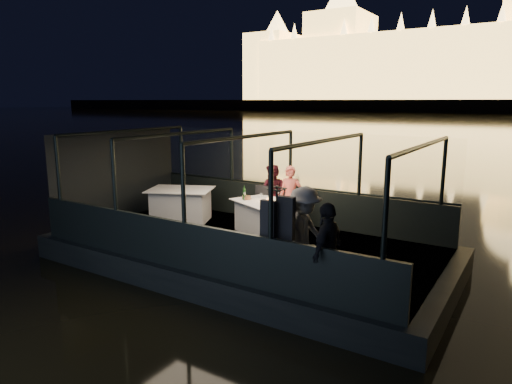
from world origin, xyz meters
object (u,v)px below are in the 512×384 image
Objects in this scene: passenger_dark at (327,246)px; dining_table_aft at (181,206)px; chair_port_left at (259,209)px; coat_stand at (276,234)px; wine_bottle at (244,193)px; chair_port_right at (286,212)px; person_woman_coral at (290,198)px; person_man_maroon at (273,195)px; dining_table_central at (264,217)px; passenger_stripe at (303,232)px.

dining_table_aft is at bearing -114.22° from passenger_dark.
chair_port_left is 3.73m from coat_stand.
wine_bottle reaches higher than chair_port_left.
passenger_dark is (0.90, 0.01, -0.05)m from coat_stand.
chair_port_left is at bearing -170.87° from chair_port_right.
dining_table_aft is 1.04× the size of person_woman_coral.
dining_table_aft is 0.93× the size of coat_stand.
wine_bottle is (1.91, 0.09, 0.53)m from dining_table_aft.
person_man_maroon is 4.45m from passenger_dark.
dining_table_central is 2.40m from dining_table_aft.
person_man_maroon is at bearing -138.43° from passenger_dark.
dining_table_aft is at bearing -159.35° from chair_port_left.
dining_table_central is at bearing 125.20° from coat_stand.
coat_stand reaches higher than passenger_dark.
passenger_stripe is at bearing 61.58° from coat_stand.
dining_table_aft is at bearing -179.18° from person_woman_coral.
passenger_stripe is at bearing -51.92° from chair_port_right.
passenger_dark is (0.64, -0.46, 0.00)m from passenger_stripe.
person_man_maroon is (-0.25, 0.84, 0.36)m from dining_table_central.
wine_bottle is at bearing 2.60° from dining_table_aft.
passenger_stripe is 3.19m from wine_bottle.
dining_table_central is 1.66× the size of chair_port_right.
wine_bottle is (-0.49, -0.09, 0.53)m from dining_table_central.
passenger_dark is (2.37, -3.02, 0.40)m from chair_port_right.
dining_table_aft is 0.96× the size of passenger_stripe.
passenger_dark is at bearing -43.77° from person_man_maroon.
person_woman_coral is (0.71, 0.29, 0.30)m from chair_port_left.
coat_stand is 0.90m from passenger_dark.
dining_table_aft is at bearing 150.68° from coat_stand.
dining_table_central is 0.85× the size of coat_stand.
person_woman_coral is (2.68, 0.92, 0.36)m from dining_table_aft.
wine_bottle is at bearing -150.89° from person_woman_coral.
dining_table_central is at bearing -43.73° from chair_port_left.
coat_stand reaches higher than chair_port_right.
chair_port_right is 0.71m from person_man_maroon.
wine_bottle is at bearing 133.00° from coat_stand.
chair_port_right is 2.63× the size of wine_bottle.
passenger_stripe is 4.94× the size of wine_bottle.
person_man_maroon is (-0.55, 0.33, 0.30)m from chair_port_right.
chair_port_right is 3.12m from passenger_stripe.
dining_table_central is 2.92m from passenger_stripe.
dining_table_central is at bearing 10.66° from wine_bottle.
passenger_stripe reaches higher than passenger_dark.
passenger_stripe is (1.75, -2.79, 0.10)m from person_woman_coral.
person_woman_coral is at bearing 19.02° from dining_table_aft.
dining_table_aft is 4.83m from passenger_stripe.
person_woman_coral is at bearing 42.71° from passenger_stripe.
chair_port_left is 0.52m from person_man_maroon.
chair_port_left is at bearing -109.17° from person_man_maroon.
person_woman_coral reaches higher than person_man_maroon.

